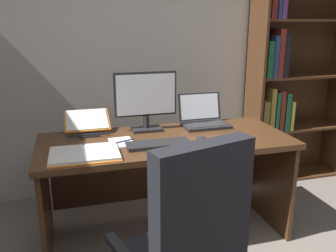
{
  "coord_description": "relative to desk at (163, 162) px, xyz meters",
  "views": [
    {
      "loc": [
        -0.71,
        -0.88,
        1.54
      ],
      "look_at": [
        -0.09,
        1.35,
        0.86
      ],
      "focal_mm": 38.23,
      "sensor_mm": 36.0,
      "label": 1
    }
  ],
  "objects": [
    {
      "name": "keyboard",
      "position": [
        -0.09,
        -0.22,
        0.22
      ],
      "size": [
        0.42,
        0.15,
        0.02
      ],
      "primitive_type": "cube",
      "color": "#232326",
      "rests_on": "desk"
    },
    {
      "name": "open_binder",
      "position": [
        -0.56,
        -0.27,
        0.22
      ],
      "size": [
        0.43,
        0.32,
        0.02
      ],
      "rotation": [
        0.0,
        0.0,
        -0.02
      ],
      "color": "orange",
      "rests_on": "desk"
    },
    {
      "name": "wall_back",
      "position": [
        0.09,
        0.87,
        0.82
      ],
      "size": [
        5.11,
        0.12,
        2.75
      ],
      "primitive_type": "cube",
      "color": "#B2ADA3",
      "rests_on": "ground"
    },
    {
      "name": "monitor",
      "position": [
        -0.09,
        0.16,
        0.43
      ],
      "size": [
        0.46,
        0.16,
        0.44
      ],
      "color": "#232326",
      "rests_on": "desk"
    },
    {
      "name": "notepad",
      "position": [
        -0.31,
        -0.09,
        0.21
      ],
      "size": [
        0.16,
        0.22,
        0.01
      ],
      "primitive_type": "cube",
      "rotation": [
        0.0,
        0.0,
        0.07
      ],
      "color": "silver",
      "rests_on": "desk"
    },
    {
      "name": "laptop",
      "position": [
        0.37,
        0.16,
        0.26
      ],
      "size": [
        0.35,
        0.29,
        0.24
      ],
      "color": "#232326",
      "rests_on": "desk"
    },
    {
      "name": "bookshelf",
      "position": [
        1.4,
        0.62,
        0.4
      ],
      "size": [
        0.99,
        0.34,
        2.08
      ],
      "color": "#4C2D19",
      "rests_on": "ground"
    },
    {
      "name": "reading_stand_with_book",
      "position": [
        -0.51,
        0.23,
        0.28
      ],
      "size": [
        0.32,
        0.29,
        0.14
      ],
      "color": "#232326",
      "rests_on": "desk"
    },
    {
      "name": "desk",
      "position": [
        0.0,
        0.0,
        0.0
      ],
      "size": [
        1.74,
        0.73,
        0.76
      ],
      "color": "#4C2D19",
      "rests_on": "ground"
    },
    {
      "name": "computer_mouse",
      "position": [
        0.21,
        -0.22,
        0.23
      ],
      "size": [
        0.06,
        0.1,
        0.04
      ],
      "primitive_type": "ellipsoid",
      "color": "#232326",
      "rests_on": "desk"
    },
    {
      "name": "pen",
      "position": [
        -0.29,
        -0.09,
        0.22
      ],
      "size": [
        0.13,
        0.06,
        0.01
      ],
      "primitive_type": "cylinder",
      "rotation": [
        0.0,
        1.57,
        0.37
      ],
      "color": "navy",
      "rests_on": "notepad"
    }
  ]
}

